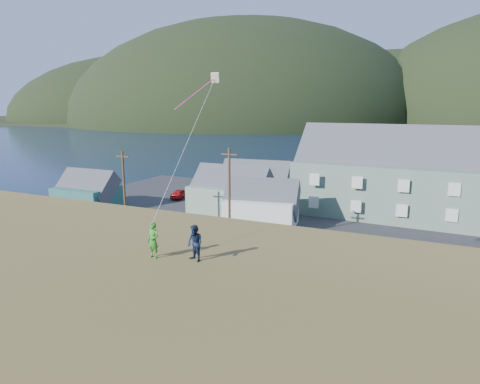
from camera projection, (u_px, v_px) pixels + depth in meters
name	position (u px, v px, depth m)	size (l,w,h in m)	color
ground	(268.00, 260.00, 38.09)	(900.00, 900.00, 0.00)	#0A1638
hillside	(45.00, 372.00, 16.23)	(110.00, 47.50, 7.20)	#4C3D19
grass_strip	(260.00, 267.00, 36.30)	(110.00, 8.00, 0.10)	#4C3D19
waterfront_lot	(317.00, 216.00, 53.21)	(72.00, 36.00, 0.12)	#28282B
wharf	(317.00, 181.00, 76.07)	(26.00, 14.00, 0.90)	gray
far_shore	(421.00, 122.00, 331.66)	(900.00, 320.00, 2.00)	black
far_hills	(478.00, 124.00, 271.79)	(760.00, 265.00, 143.00)	black
lodge	(463.00, 179.00, 49.26)	(39.26, 12.72, 13.64)	slate
shed_teal	(87.00, 191.00, 56.83)	(8.11, 5.72, 6.36)	#2B6462
shed_palegreen_near	(230.00, 192.00, 54.61)	(10.36, 6.84, 7.33)	gray
shed_white	(262.00, 205.00, 48.46)	(9.07, 6.77, 6.62)	white
shed_palegreen_far	(256.00, 181.00, 63.07)	(10.72, 6.65, 6.91)	gray
utility_poles	(262.00, 204.00, 39.00)	(34.13, 0.24, 9.61)	#47331E
parked_cars	(269.00, 197.00, 60.41)	(27.47, 11.78, 1.52)	#335C80
kite_flyer_green	(153.00, 240.00, 18.01)	(0.56, 0.37, 1.54)	#328825
kite_flyer_navy	(195.00, 243.00, 17.63)	(0.74, 0.58, 1.53)	#15213B
kite_rig	(211.00, 82.00, 24.67)	(1.41, 4.59, 10.85)	#FEFFC2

